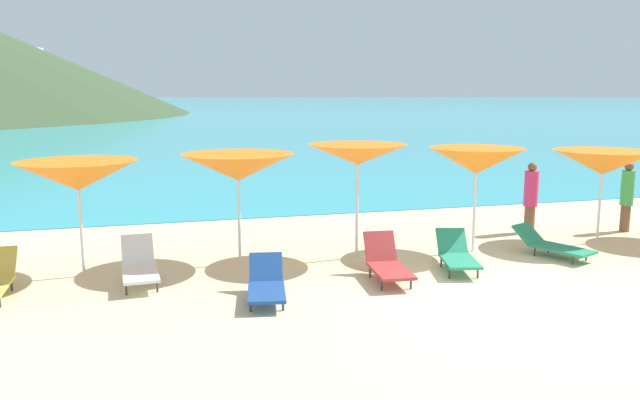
{
  "coord_description": "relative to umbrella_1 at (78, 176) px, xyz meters",
  "views": [
    {
      "loc": [
        -5.41,
        -8.23,
        3.26
      ],
      "look_at": [
        -2.18,
        3.34,
        1.2
      ],
      "focal_mm": 35.2,
      "sensor_mm": 36.0,
      "label": 1
    }
  ],
  "objects": [
    {
      "name": "ground_plane",
      "position": [
        6.58,
        6.57,
        -1.97
      ],
      "size": [
        50.0,
        100.0,
        0.3
      ],
      "primitive_type": "cube",
      "color": "beige"
    },
    {
      "name": "ocean_water",
      "position": [
        6.58,
        224.34,
        -1.81
      ],
      "size": [
        650.0,
        440.0,
        0.02
      ],
      "primitive_type": "cube",
      "color": "#2DADBC",
      "rests_on": "ground_plane"
    },
    {
      "name": "umbrella_1",
      "position": [
        0.0,
        0.0,
        0.0
      ],
      "size": [
        2.32,
        2.32,
        2.09
      ],
      "color": "silver",
      "rests_on": "ground_plane"
    },
    {
      "name": "umbrella_2",
      "position": [
        2.83,
        0.08,
        0.05
      ],
      "size": [
        2.16,
        2.16,
        2.13
      ],
      "color": "silver",
      "rests_on": "ground_plane"
    },
    {
      "name": "umbrella_3",
      "position": [
        5.14,
        -0.12,
        0.25
      ],
      "size": [
        1.98,
        1.98,
        2.27
      ],
      "color": "silver",
      "rests_on": "ground_plane"
    },
    {
      "name": "umbrella_4",
      "position": [
        7.65,
        -0.28,
        0.07
      ],
      "size": [
        2.07,
        2.07,
        2.16
      ],
      "color": "silver",
      "rests_on": "ground_plane"
    },
    {
      "name": "umbrella_5",
      "position": [
        10.65,
        -0.36,
        -0.04
      ],
      "size": [
        2.18,
        2.18,
        2.04
      ],
      "color": "silver",
      "rests_on": "ground_plane"
    },
    {
      "name": "lounge_chair_0",
      "position": [
        2.92,
        -2.18,
        -1.56
      ],
      "size": [
        0.8,
        1.47,
        0.62
      ],
      "rotation": [
        0.0,
        0.0,
        -0.18
      ],
      "color": "#1E478C",
      "rests_on": "ground_plane"
    },
    {
      "name": "lounge_chair_1",
      "position": [
        5.17,
        -1.71,
        -1.5
      ],
      "size": [
        0.71,
        1.47,
        0.76
      ],
      "rotation": [
        0.0,
        0.0,
        -0.09
      ],
      "color": "#A53333",
      "rests_on": "ground_plane"
    },
    {
      "name": "lounge_chair_2",
      "position": [
        6.66,
        -1.45,
        -1.52
      ],
      "size": [
        0.93,
        1.55,
        0.66
      ],
      "rotation": [
        0.0,
        0.0,
        -0.26
      ],
      "color": "#268C66",
      "rests_on": "ground_plane"
    },
    {
      "name": "lounge_chair_3",
      "position": [
        0.98,
        -0.75,
        -1.5
      ],
      "size": [
        0.64,
        1.51,
        0.74
      ],
      "rotation": [
        0.0,
        0.0,
        0.06
      ],
      "color": "white",
      "rests_on": "ground_plane"
    },
    {
      "name": "lounge_chair_7",
      "position": [
        8.97,
        -1.08,
        -1.57
      ],
      "size": [
        1.15,
        1.7,
        0.56
      ],
      "rotation": [
        0.0,
        0.0,
        0.4
      ],
      "color": "#268C66",
      "rests_on": "ground_plane"
    },
    {
      "name": "beachgoer_1",
      "position": [
        9.82,
        0.97,
        -0.94
      ],
      "size": [
        0.32,
        0.32,
        1.66
      ],
      "rotation": [
        0.0,
        0.0,
        4.4
      ],
      "color": "brown",
      "rests_on": "ground_plane"
    },
    {
      "name": "beachgoer_2",
      "position": [
        12.08,
        0.46,
        -0.93
      ],
      "size": [
        0.3,
        0.3,
        1.66
      ],
      "rotation": [
        0.0,
        0.0,
        3.16
      ],
      "color": "brown",
      "rests_on": "ground_plane"
    }
  ]
}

